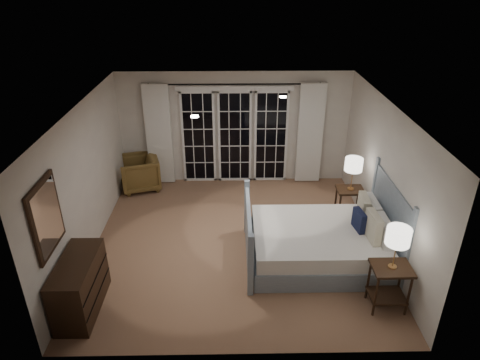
{
  "coord_description": "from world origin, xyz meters",
  "views": [
    {
      "loc": [
        -0.05,
        -6.39,
        4.48
      ],
      "look_at": [
        0.08,
        0.38,
        1.05
      ],
      "focal_mm": 32.0,
      "sensor_mm": 36.0,
      "label": 1
    }
  ],
  "objects_px": {
    "nightstand_right": "(349,199)",
    "lamp_right": "(354,165)",
    "nightstand_left": "(389,281)",
    "bed": "(321,242)",
    "armchair": "(140,173)",
    "lamp_left": "(398,237)",
    "dresser": "(80,286)"
  },
  "relations": [
    {
      "from": "nightstand_left",
      "to": "lamp_left",
      "type": "distance_m",
      "value": 0.75
    },
    {
      "from": "nightstand_right",
      "to": "lamp_right",
      "type": "height_order",
      "value": "lamp_right"
    },
    {
      "from": "nightstand_right",
      "to": "dresser",
      "type": "distance_m",
      "value": 5.01
    },
    {
      "from": "lamp_right",
      "to": "armchair",
      "type": "xyz_separation_m",
      "value": [
        -4.28,
        1.37,
        -0.79
      ]
    },
    {
      "from": "nightstand_right",
      "to": "dresser",
      "type": "xyz_separation_m",
      "value": [
        -4.41,
        -2.36,
        -0.02
      ]
    },
    {
      "from": "armchair",
      "to": "dresser",
      "type": "xyz_separation_m",
      "value": [
        -0.13,
        -3.73,
        0.04
      ]
    },
    {
      "from": "nightstand_right",
      "to": "lamp_right",
      "type": "relative_size",
      "value": 1.03
    },
    {
      "from": "nightstand_left",
      "to": "lamp_left",
      "type": "xyz_separation_m",
      "value": [
        -0.0,
        0.0,
        0.75
      ]
    },
    {
      "from": "armchair",
      "to": "nightstand_left",
      "type": "bearing_deg",
      "value": 32.28
    },
    {
      "from": "nightstand_right",
      "to": "lamp_left",
      "type": "height_order",
      "value": "lamp_left"
    },
    {
      "from": "nightstand_left",
      "to": "dresser",
      "type": "xyz_separation_m",
      "value": [
        -4.39,
        0.04,
        -0.06
      ]
    },
    {
      "from": "nightstand_right",
      "to": "dresser",
      "type": "height_order",
      "value": "dresser"
    },
    {
      "from": "armchair",
      "to": "lamp_left",
      "type": "bearing_deg",
      "value": 32.28
    },
    {
      "from": "bed",
      "to": "nightstand_right",
      "type": "height_order",
      "value": "bed"
    },
    {
      "from": "nightstand_right",
      "to": "nightstand_left",
      "type": "bearing_deg",
      "value": -90.6
    },
    {
      "from": "bed",
      "to": "nightstand_left",
      "type": "distance_m",
      "value": 1.38
    },
    {
      "from": "nightstand_left",
      "to": "armchair",
      "type": "height_order",
      "value": "armchair"
    },
    {
      "from": "bed",
      "to": "armchair",
      "type": "xyz_separation_m",
      "value": [
        -3.51,
        2.62,
        0.03
      ]
    },
    {
      "from": "lamp_left",
      "to": "armchair",
      "type": "bearing_deg",
      "value": 138.46
    },
    {
      "from": "nightstand_right",
      "to": "armchair",
      "type": "height_order",
      "value": "armchair"
    },
    {
      "from": "nightstand_left",
      "to": "dresser",
      "type": "height_order",
      "value": "dresser"
    },
    {
      "from": "nightstand_right",
      "to": "dresser",
      "type": "bearing_deg",
      "value": -151.83
    },
    {
      "from": "nightstand_left",
      "to": "lamp_right",
      "type": "height_order",
      "value": "lamp_right"
    },
    {
      "from": "nightstand_left",
      "to": "nightstand_right",
      "type": "distance_m",
      "value": 2.41
    },
    {
      "from": "lamp_left",
      "to": "armchair",
      "type": "relative_size",
      "value": 0.77
    },
    {
      "from": "nightstand_right",
      "to": "lamp_right",
      "type": "xyz_separation_m",
      "value": [
        0.0,
        -0.0,
        0.73
      ]
    },
    {
      "from": "armchair",
      "to": "nightstand_right",
      "type": "bearing_deg",
      "value": 56.12
    },
    {
      "from": "nightstand_left",
      "to": "armchair",
      "type": "bearing_deg",
      "value": 138.46
    },
    {
      "from": "bed",
      "to": "lamp_right",
      "type": "relative_size",
      "value": 3.71
    },
    {
      "from": "nightstand_right",
      "to": "armchair",
      "type": "xyz_separation_m",
      "value": [
        -4.28,
        1.37,
        -0.06
      ]
    },
    {
      "from": "nightstand_left",
      "to": "lamp_left",
      "type": "height_order",
      "value": "lamp_left"
    },
    {
      "from": "lamp_right",
      "to": "dresser",
      "type": "bearing_deg",
      "value": -151.83
    }
  ]
}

